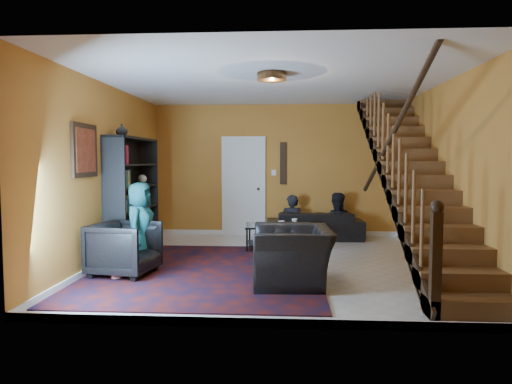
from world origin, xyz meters
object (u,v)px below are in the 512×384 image
sofa (315,225)px  armchair_right (292,256)px  bookshelf (133,198)px  armchair_left (125,249)px  coffee_table (279,235)px

sofa → armchair_right: 3.49m
bookshelf → sofa: (3.20, 1.70, -0.68)m
armchair_left → coffee_table: size_ratio=0.68×
coffee_table → sofa: bearing=57.4°
armchair_right → sofa: bearing=169.0°
coffee_table → armchair_right: bearing=-84.9°
bookshelf → sofa: size_ratio=1.02×
armchair_left → coffee_table: bearing=-37.3°
bookshelf → coffee_table: bookshelf is taller
sofa → armchair_right: (-0.51, -3.45, 0.09)m
sofa → armchair_left: armchair_left is taller
bookshelf → armchair_right: bookshelf is taller
sofa → armchair_right: bearing=80.4°
bookshelf → armchair_left: 1.61m
coffee_table → armchair_left: bearing=-136.3°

